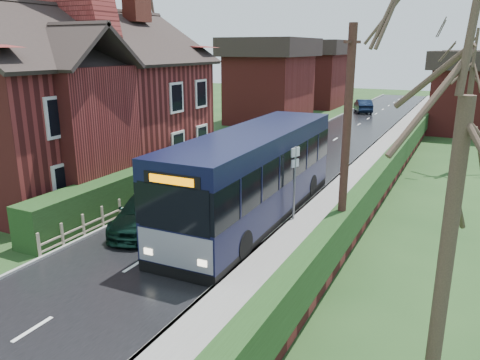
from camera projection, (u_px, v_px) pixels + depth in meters
The scene contains 18 objects.
ground at pixel (171, 243), 16.74m from camera, with size 140.00×140.00×0.00m, color #2B4A1F.
road at pixel (276, 176), 25.36m from camera, with size 6.00×100.00×0.02m, color black.
pavement at pixel (355, 185), 23.53m from camera, with size 2.50×100.00×0.14m, color slate.
kerb_right at pixel (331, 182), 24.04m from camera, with size 0.12×100.00×0.14m, color gray.
kerb_left at pixel (227, 169), 26.65m from camera, with size 0.12×100.00×0.10m, color gray.
front_hedge at pixel (162, 176), 22.50m from camera, with size 1.20×16.00×1.60m, color black.
picket_fence at pixel (176, 185), 22.28m from camera, with size 0.10×16.00×0.90m, color tan, non-canonical shape.
right_wall_hedge at pixel (388, 170), 22.60m from camera, with size 0.60×50.00×1.80m.
brick_house at pixel (77, 97), 23.40m from camera, with size 9.30×14.60×10.30m.
bus at pixel (254, 176), 18.70m from camera, with size 2.95×11.95×3.61m.
car_silver at pixel (218, 177), 22.49m from camera, with size 1.75×4.34×1.48m, color silver.
car_green at pixel (147, 211), 18.00m from camera, with size 1.87×4.60×1.33m, color black.
car_distant at pixel (363, 106), 50.43m from camera, with size 1.50×4.29×1.41m, color black.
bus_stop_sign at pixel (295, 173), 18.19m from camera, with size 0.21×0.46×3.09m.
telegraph_pole at pixel (346, 149), 14.18m from camera, with size 0.29×0.95×7.42m.
tree_right_near at pixel (471, 70), 7.71m from camera, with size 3.95×3.95×8.52m.
tree_right_far at pixel (474, 60), 25.20m from camera, with size 4.23×4.23×8.18m.
tree_house_side at pixel (152, 26), 31.46m from camera, with size 4.79×4.79×10.88m.
Camera 1 is at (9.10, -12.78, 6.73)m, focal length 35.00 mm.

